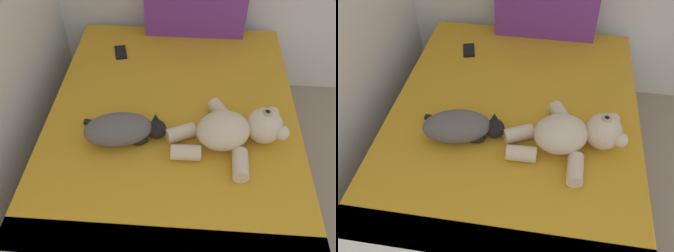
{
  "view_description": "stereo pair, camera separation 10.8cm",
  "coord_description": "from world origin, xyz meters",
  "views": [
    {
      "loc": [
        0.97,
        1.23,
        1.95
      ],
      "look_at": [
        0.87,
        2.5,
        0.64
      ],
      "focal_mm": 39.34,
      "sensor_mm": 36.0,
      "label": 1
    },
    {
      "loc": [
        1.07,
        1.25,
        1.95
      ],
      "look_at": [
        0.87,
        2.5,
        0.64
      ],
      "focal_mm": 39.34,
      "sensor_mm": 36.0,
      "label": 2
    }
  ],
  "objects": [
    {
      "name": "teddy_bear",
      "position": [
        1.2,
        2.5,
        0.64
      ],
      "size": [
        0.61,
        0.51,
        0.19
      ],
      "color": "beige",
      "rests_on": "bed"
    },
    {
      "name": "patterned_cushion",
      "position": [
        0.98,
        3.51,
        0.76
      ],
      "size": [
        0.67,
        0.13,
        0.41
      ],
      "color": "#72338C",
      "rests_on": "bed"
    },
    {
      "name": "bed",
      "position": [
        0.89,
        2.64,
        0.27
      ],
      "size": [
        1.41,
        1.91,
        0.55
      ],
      "color": "olive",
      "rests_on": "ground_plane"
    },
    {
      "name": "cell_phone",
      "position": [
        0.51,
        3.23,
        0.56
      ],
      "size": [
        0.11,
        0.16,
        0.01
      ],
      "color": "black",
      "rests_on": "bed"
    },
    {
      "name": "cat",
      "position": [
        0.65,
        2.47,
        0.63
      ],
      "size": [
        0.44,
        0.26,
        0.15
      ],
      "color": "#59514C",
      "rests_on": "bed"
    }
  ]
}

